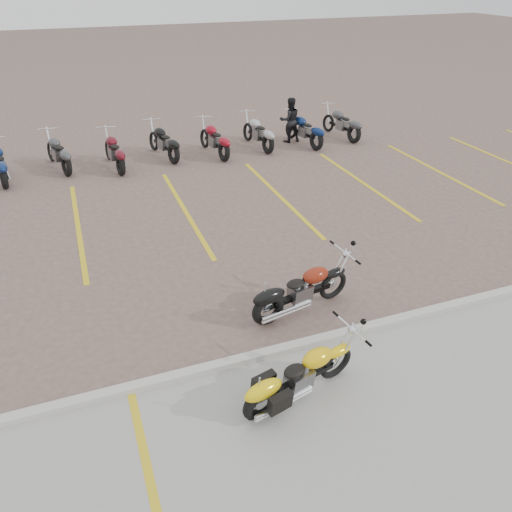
{
  "coord_description": "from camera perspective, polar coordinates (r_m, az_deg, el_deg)",
  "views": [
    {
      "loc": [
        -2.45,
        -7.81,
        5.63
      ],
      "look_at": [
        0.47,
        -0.06,
        0.75
      ],
      "focal_mm": 35.0,
      "sensor_mm": 36.0,
      "label": 1
    }
  ],
  "objects": [
    {
      "name": "ground",
      "position": [
        9.94,
        -2.67,
        -4.05
      ],
      "size": [
        100.0,
        100.0,
        0.0
      ],
      "primitive_type": "plane",
      "color": "#755F54",
      "rests_on": "ground"
    },
    {
      "name": "curb",
      "position": [
        8.41,
        1.68,
        -10.96
      ],
      "size": [
        60.0,
        0.18,
        0.12
      ],
      "primitive_type": "cube",
      "color": "#ADAAA3",
      "rests_on": "ground"
    },
    {
      "name": "bg_bike_row",
      "position": [
        16.82,
        -16.17,
        11.73
      ],
      "size": [
        17.47,
        2.08,
        1.1
      ],
      "color": "black",
      "rests_on": "ground"
    },
    {
      "name": "concrete_apron",
      "position": [
        6.97,
        10.16,
        -24.0
      ],
      "size": [
        60.0,
        5.0,
        0.01
      ],
      "primitive_type": "cube",
      "color": "#9E9B93",
      "rests_on": "ground"
    },
    {
      "name": "parking_stripes",
      "position": [
        13.31,
        -8.12,
        5.17
      ],
      "size": [
        38.0,
        5.5,
        0.01
      ],
      "primitive_type": null,
      "color": "gold",
      "rests_on": "ground"
    },
    {
      "name": "person_b",
      "position": [
        18.5,
        3.89,
        15.25
      ],
      "size": [
        0.8,
        0.64,
        1.57
      ],
      "primitive_type": "imported",
      "rotation": [
        0.0,
        0.0,
        3.09
      ],
      "color": "black",
      "rests_on": "ground"
    },
    {
      "name": "yellow_cruiser",
      "position": [
        7.52,
        4.62,
        -13.59
      ],
      "size": [
        1.97,
        0.61,
        0.83
      ],
      "rotation": [
        0.13,
        0.0,
        0.25
      ],
      "color": "black",
      "rests_on": "ground"
    },
    {
      "name": "flame_cruiser",
      "position": [
        9.17,
        4.89,
        -4.15
      ],
      "size": [
        2.09,
        0.53,
        0.87
      ],
      "rotation": [
        0.07,
        0.0,
        0.19
      ],
      "color": "black",
      "rests_on": "ground"
    }
  ]
}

